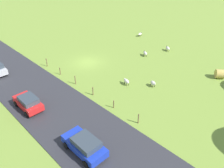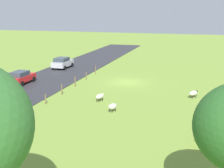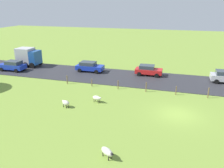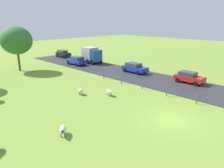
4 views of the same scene
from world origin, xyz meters
The scene contains 16 objects.
ground_plane centered at (0.00, 0.00, 0.00)m, with size 160.00×160.00×0.00m, color olive.
road_strip centered at (10.23, 0.00, 0.03)m, with size 8.00×80.00×0.06m, color #2D2D33.
sheep_0 centered at (0.55, 8.83, 0.52)m, with size 0.81×1.21×0.77m.
sheep_1 centered at (-8.45, 4.80, 0.50)m, with size 1.09×1.26×0.75m.
sheep_2 centered at (-1.60, 11.59, 0.50)m, with size 0.86×1.08×0.78m.
tree_0 centered at (-1.40, 29.46, 5.28)m, with size 5.27×5.27×7.68m.
fence_post_1 centered at (5.34, 0.33, 0.55)m, with size 0.12×0.12×1.09m, color brown.
fence_post_2 centered at (5.34, 3.98, 0.63)m, with size 0.12×0.12×1.25m, color brown.
fence_post_3 centered at (5.34, 7.63, 0.58)m, with size 0.12×0.12×1.15m, color brown.
fence_post_4 centered at (5.34, 11.27, 0.51)m, with size 0.12×0.12×1.02m, color brown.
fence_post_5 centered at (5.34, 14.92, 0.60)m, with size 0.12×0.12×1.19m, color brown.
truck_0 centered at (11.92, 25.64, 1.75)m, with size 2.64×3.86×3.19m.
car_0 centered at (12.32, 4.66, 0.88)m, with size 2.05×4.07×1.57m.
car_1 centered at (11.74, 14.12, 0.89)m, with size 2.18×4.39×1.59m.
car_3 centered at (11.75, 35.98, 0.92)m, with size 1.94×4.06×1.67m.
car_4 centered at (8.70, 26.48, 0.91)m, with size 2.14×4.31×1.63m.
Camera 4 is at (-16.58, -8.76, 8.77)m, focal length 35.02 mm.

